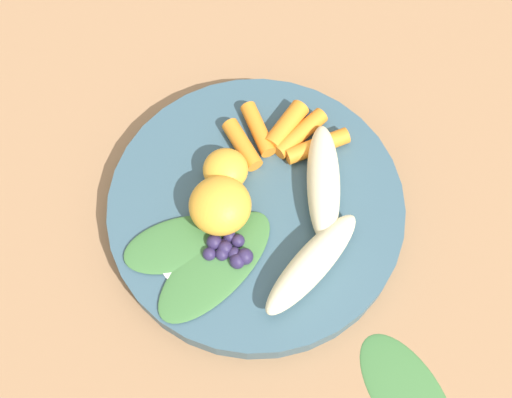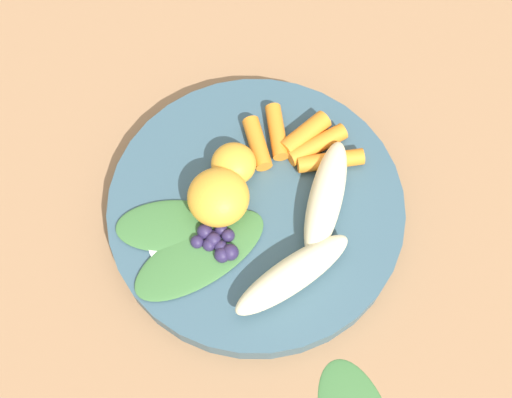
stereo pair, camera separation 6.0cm
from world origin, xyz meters
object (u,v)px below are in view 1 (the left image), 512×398
Objects in this scene: bowl at (256,209)px; kale_leaf_stray at (408,394)px; orange_segment_near at (218,201)px; banana_peeled_right at (312,264)px; banana_peeled_left at (323,182)px.

kale_leaf_stray is (-0.20, -0.07, -0.01)m from bowl.
orange_segment_near is 0.48× the size of kale_leaf_stray.
orange_segment_near is (0.08, 0.06, 0.01)m from banana_peeled_right.
banana_peeled_left is at bearing 31.41° from banana_peeled_right.
banana_peeled_right is at bearing -144.14° from orange_segment_near.
orange_segment_near is at bearing 81.96° from bowl.
bowl is 0.05m from orange_segment_near.
banana_peeled_right reaches higher than bowl.
banana_peeled_right is at bearing 171.13° from banana_peeled_left.
kale_leaf_stray is (-0.19, -0.00, -0.04)m from banana_peeled_left.
kale_leaf_stray is at bearing -100.86° from banana_peeled_right.
banana_peeled_right is at bearing -162.12° from bowl.
bowl is at bearing -172.55° from kale_leaf_stray.
orange_segment_near reaches higher than banana_peeled_left.
orange_segment_near reaches higher than kale_leaf_stray.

